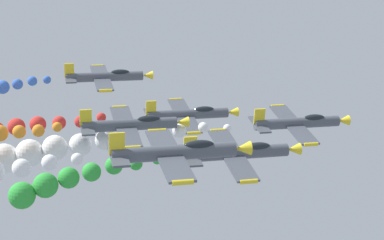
{
  "coord_description": "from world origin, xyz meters",
  "views": [
    {
      "loc": [
        58.68,
        -14.13,
        150.59
      ],
      "look_at": [
        0.0,
        0.0,
        137.59
      ],
      "focal_mm": 60.25,
      "sensor_mm": 36.0,
      "label": 1
    }
  ],
  "objects_px": {
    "airplane_lead": "(299,123)",
    "airplane_right_inner": "(239,152)",
    "airplane_left_inner": "(189,114)",
    "airplane_left_outer": "(132,125)",
    "airplane_trailing": "(177,152)",
    "airplane_right_outer": "(106,77)"
  },
  "relations": [
    {
      "from": "airplane_lead",
      "to": "airplane_right_inner",
      "type": "xyz_separation_m",
      "value": [
        9.29,
        -9.29,
        -0.11
      ]
    },
    {
      "from": "airplane_lead",
      "to": "airplane_left_inner",
      "type": "xyz_separation_m",
      "value": [
        -7.6,
        -9.58,
        -0.17
      ]
    },
    {
      "from": "airplane_right_inner",
      "to": "airplane_left_outer",
      "type": "xyz_separation_m",
      "value": [
        -8.94,
        -7.79,
        0.89
      ]
    },
    {
      "from": "airplane_trailing",
      "to": "airplane_left_inner",
      "type": "bearing_deg",
      "value": 164.57
    },
    {
      "from": "airplane_right_inner",
      "to": "airplane_right_outer",
      "type": "distance_m",
      "value": 26.83
    },
    {
      "from": "airplane_left_outer",
      "to": "airplane_right_outer",
      "type": "xyz_separation_m",
      "value": [
        -16.35,
        -0.57,
        2.28
      ]
    },
    {
      "from": "airplane_right_inner",
      "to": "airplane_trailing",
      "type": "distance_m",
      "value": 9.76
    },
    {
      "from": "airplane_lead",
      "to": "airplane_left_inner",
      "type": "bearing_deg",
      "value": -128.44
    },
    {
      "from": "airplane_left_inner",
      "to": "airplane_right_outer",
      "type": "bearing_deg",
      "value": -136.15
    },
    {
      "from": "airplane_left_inner",
      "to": "airplane_left_outer",
      "type": "bearing_deg",
      "value": -43.35
    },
    {
      "from": "airplane_right_outer",
      "to": "airplane_right_inner",
      "type": "bearing_deg",
      "value": 18.29
    },
    {
      "from": "airplane_lead",
      "to": "airplane_left_inner",
      "type": "relative_size",
      "value": 1.0
    },
    {
      "from": "airplane_lead",
      "to": "airplane_trailing",
      "type": "bearing_deg",
      "value": -45.21
    },
    {
      "from": "airplane_trailing",
      "to": "airplane_lead",
      "type": "bearing_deg",
      "value": 134.79
    },
    {
      "from": "airplane_left_inner",
      "to": "airplane_right_outer",
      "type": "xyz_separation_m",
      "value": [
        -8.4,
        -8.07,
        3.22
      ]
    },
    {
      "from": "airplane_right_inner",
      "to": "airplane_trailing",
      "type": "bearing_deg",
      "value": -45.53
    },
    {
      "from": "airplane_left_outer",
      "to": "airplane_right_inner",
      "type": "bearing_deg",
      "value": 41.07
    },
    {
      "from": "airplane_lead",
      "to": "airplane_right_inner",
      "type": "distance_m",
      "value": 13.14
    },
    {
      "from": "airplane_left_outer",
      "to": "airplane_right_outer",
      "type": "bearing_deg",
      "value": -178.02
    },
    {
      "from": "airplane_trailing",
      "to": "airplane_right_outer",
      "type": "bearing_deg",
      "value": -177.19
    },
    {
      "from": "airplane_lead",
      "to": "airplane_left_inner",
      "type": "distance_m",
      "value": 12.23
    },
    {
      "from": "airplane_left_outer",
      "to": "airplane_left_inner",
      "type": "bearing_deg",
      "value": 136.65
    }
  ]
}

